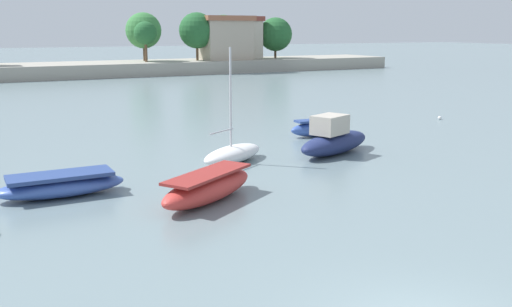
{
  "coord_description": "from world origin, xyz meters",
  "views": [
    {
      "loc": [
        -8.24,
        -8.12,
        6.17
      ],
      "look_at": [
        3.12,
        13.64,
        0.88
      ],
      "focal_mm": 40.74,
      "sensor_mm": 36.0,
      "label": 1
    }
  ],
  "objects": [
    {
      "name": "distant_shoreline",
      "position": [
        3.1,
        70.82,
        2.54
      ],
      "size": [
        107.32,
        10.16,
        8.44
      ],
      "color": "#9E998C",
      "rests_on": "ground"
    },
    {
      "name": "moored_boat_2",
      "position": [
        -0.35,
        10.77,
        0.52
      ],
      "size": [
        5.04,
        3.93,
        1.07
      ],
      "rotation": [
        0.0,
        0.0,
        0.56
      ],
      "color": "#C63833",
      "rests_on": "ground"
    },
    {
      "name": "moored_boat_1",
      "position": [
        -5.0,
        13.93,
        0.42
      ],
      "size": [
        4.74,
        1.73,
        0.87
      ],
      "rotation": [
        0.0,
        0.0,
        0.0
      ],
      "color": "#3856A8",
      "rests_on": "ground"
    },
    {
      "name": "moored_boat_5",
      "position": [
        10.52,
        19.86,
        0.48
      ],
      "size": [
        3.66,
        1.32,
        1.0
      ],
      "rotation": [
        0.0,
        0.0,
        -0.08
      ],
      "color": "#3856A8",
      "rests_on": "ground"
    },
    {
      "name": "moored_boat_3",
      "position": [
        3.13,
        16.02,
        0.42
      ],
      "size": [
        4.26,
        3.31,
        5.37
      ],
      "rotation": [
        0.0,
        0.0,
        0.53
      ],
      "color": "white",
      "rests_on": "ground"
    },
    {
      "name": "mooring_buoy_0",
      "position": [
        21.47,
        21.26,
        0.13
      ],
      "size": [
        0.26,
        0.26,
        0.26
      ],
      "primitive_type": "sphere",
      "color": "white",
      "rests_on": "ground"
    },
    {
      "name": "moored_boat_4",
      "position": [
        8.48,
        15.43,
        0.72
      ],
      "size": [
        5.61,
        3.61,
        2.01
      ],
      "rotation": [
        0.0,
        0.0,
        0.39
      ],
      "color": "navy",
      "rests_on": "ground"
    }
  ]
}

